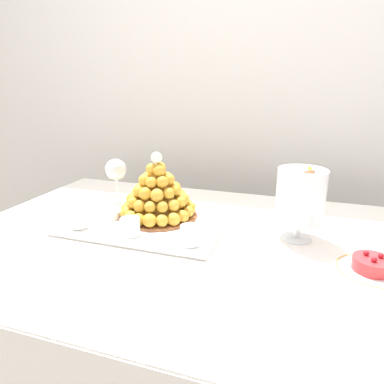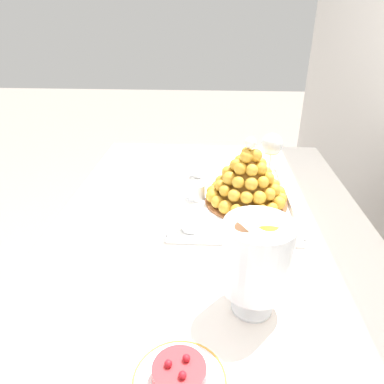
# 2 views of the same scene
# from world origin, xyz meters

# --- Properties ---
(buffet_table) EXTENTS (1.67, 1.01, 0.75)m
(buffet_table) POSITION_xyz_m (0.00, 0.00, 0.66)
(buffet_table) COLOR brown
(buffet_table) RESTS_ON ground_plane
(serving_tray) EXTENTS (0.53, 0.40, 0.02)m
(serving_tray) POSITION_xyz_m (-0.26, 0.07, 0.76)
(serving_tray) COLOR white
(serving_tray) RESTS_ON buffet_table
(croquembouche) EXTENTS (0.28, 0.28, 0.23)m
(croquembouche) POSITION_xyz_m (-0.24, 0.11, 0.85)
(croquembouche) COLOR brown
(croquembouche) RESTS_ON serving_tray
(dessert_cup_left) EXTENTS (0.05, 0.05, 0.06)m
(dessert_cup_left) POSITION_xyz_m (-0.45, -0.06, 0.79)
(dessert_cup_left) COLOR silver
(dessert_cup_left) RESTS_ON serving_tray
(dessert_cup_mid_left) EXTENTS (0.06, 0.06, 0.06)m
(dessert_cup_mid_left) POSITION_xyz_m (-0.26, -0.06, 0.79)
(dessert_cup_mid_left) COLOR silver
(dessert_cup_mid_left) RESTS_ON serving_tray
(dessert_cup_centre) EXTENTS (0.06, 0.06, 0.06)m
(dessert_cup_centre) POSITION_xyz_m (-0.06, -0.06, 0.79)
(dessert_cup_centre) COLOR silver
(dessert_cup_centre) RESTS_ON serving_tray
(creme_brulee_ramekin) EXTENTS (0.10, 0.10, 0.03)m
(creme_brulee_ramekin) POSITION_xyz_m (-0.41, 0.05, 0.78)
(creme_brulee_ramekin) COLOR white
(creme_brulee_ramekin) RESTS_ON serving_tray
(macaron_goblet) EXTENTS (0.15, 0.15, 0.24)m
(macaron_goblet) POSITION_xyz_m (0.24, 0.09, 0.90)
(macaron_goblet) COLOR white
(macaron_goblet) RESTS_ON buffet_table
(fruit_tart_plate) EXTENTS (0.17, 0.17, 0.05)m
(fruit_tart_plate) POSITION_xyz_m (0.42, -0.05, 0.77)
(fruit_tart_plate) COLOR white
(fruit_tart_plate) RESTS_ON buffet_table
(wine_glass) EXTENTS (0.08, 0.08, 0.18)m
(wine_glass) POSITION_xyz_m (-0.47, 0.22, 0.89)
(wine_glass) COLOR silver
(wine_glass) RESTS_ON buffet_table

